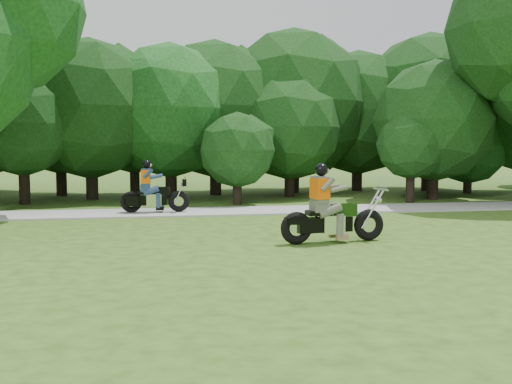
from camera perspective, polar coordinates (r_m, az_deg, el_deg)
name	(u,v)px	position (r m, az deg, el deg)	size (l,w,h in m)	color
ground	(375,258)	(11.59, 11.85, -6.46)	(100.00, 100.00, 0.00)	#2C4C15
walkway	(285,210)	(19.16, 2.97, -1.82)	(60.00, 2.20, 0.06)	#9B9B96
tree_line	(251,112)	(25.37, -0.47, 7.97)	(40.29, 12.05, 7.52)	black
chopper_motorcycle	(328,214)	(13.04, 7.24, -2.15)	(2.55, 0.78, 1.82)	black
touring_motorcycle	(151,193)	(18.55, -10.49, -0.13)	(2.20, 0.66, 1.68)	black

